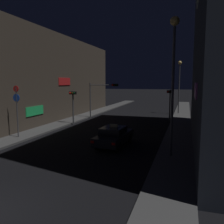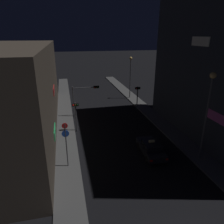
% 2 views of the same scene
% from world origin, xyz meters
% --- Properties ---
extents(sidewalk_left, '(2.23, 53.02, 0.16)m').
position_xyz_m(sidewalk_left, '(-6.38, 24.51, 0.08)').
color(sidewalk_left, '#4C4C4C').
rests_on(sidewalk_left, ground_plane).
extents(sidewalk_right, '(2.23, 53.02, 0.16)m').
position_xyz_m(sidewalk_right, '(6.38, 24.51, 0.08)').
color(sidewalk_right, '#4C4C4C').
rests_on(sidewalk_right, ground_plane).
extents(building_facade_left, '(10.99, 31.09, 10.38)m').
position_xyz_m(building_facade_left, '(-12.95, 20.39, 5.19)').
color(building_facade_left, '#473D33').
rests_on(building_facade_left, ground_plane).
extents(taxi, '(2.01, 4.53, 1.62)m').
position_xyz_m(taxi, '(1.89, 10.55, 0.74)').
color(taxi, black).
rests_on(taxi, ground_plane).
extents(traffic_light_overhead, '(3.83, 0.42, 4.59)m').
position_xyz_m(traffic_light_overhead, '(-3.48, 22.64, 3.36)').
color(traffic_light_overhead, '#47474C').
rests_on(traffic_light_overhead, ground_plane).
extents(traffic_light_left_kerb, '(0.80, 0.42, 3.76)m').
position_xyz_m(traffic_light_left_kerb, '(-5.01, 17.68, 2.69)').
color(traffic_light_left_kerb, '#47474C').
rests_on(traffic_light_left_kerb, ground_plane).
extents(traffic_light_right_kerb, '(0.80, 0.42, 3.80)m').
position_xyz_m(traffic_light_right_kerb, '(5.01, 23.63, 2.72)').
color(traffic_light_right_kerb, '#47474C').
rests_on(traffic_light_right_kerb, ground_plane).
extents(sign_pole_left, '(0.63, 0.10, 4.26)m').
position_xyz_m(sign_pole_left, '(-6.33, 10.19, 2.72)').
color(sign_pole_left, '#47474C').
rests_on(sign_pole_left, sidewalk_left).
extents(street_lamp_near_block, '(0.55, 0.55, 8.33)m').
position_xyz_m(street_lamp_near_block, '(6.14, 8.65, 5.96)').
color(street_lamp_near_block, '#47474C').
rests_on(street_lamp_near_block, sidewalk_right).
extents(street_lamp_far_block, '(0.52, 0.52, 7.54)m').
position_xyz_m(street_lamp_far_block, '(5.83, 30.03, 5.35)').
color(street_lamp_far_block, '#47474C').
rests_on(street_lamp_far_block, sidewalk_right).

